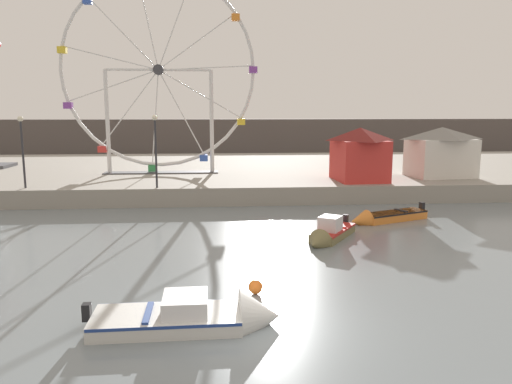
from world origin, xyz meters
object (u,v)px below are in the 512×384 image
(carnival_booth_white_ticket, at_px, (441,151))
(promenade_lamp_far, at_px, (22,142))
(motorboat_orange_hull, at_px, (383,217))
(mooring_buoy_orange, at_px, (255,287))
(carnival_booth_red_striped, at_px, (360,153))
(motorboat_pale_grey, at_px, (206,316))
(motorboat_olive_wood, at_px, (328,234))
(promenade_lamp_near, at_px, (155,141))
(ferris_wheel_white_frame, at_px, (158,73))

(carnival_booth_white_ticket, distance_m, promenade_lamp_far, 26.13)
(motorboat_orange_hull, bearing_deg, mooring_buoy_orange, 29.50)
(carnival_booth_red_striped, bearing_deg, carnival_booth_white_ticket, 9.43)
(carnival_booth_red_striped, height_order, mooring_buoy_orange, carnival_booth_red_striped)
(motorboat_pale_grey, xyz_separation_m, mooring_buoy_orange, (1.44, 2.17, -0.04))
(motorboat_pale_grey, distance_m, carnival_booth_red_striped, 20.91)
(motorboat_pale_grey, bearing_deg, mooring_buoy_orange, 55.16)
(motorboat_olive_wood, height_order, promenade_lamp_far, promenade_lamp_far)
(promenade_lamp_near, bearing_deg, carnival_booth_white_ticket, 10.40)
(motorboat_olive_wood, relative_size, carnival_booth_red_striped, 0.94)
(motorboat_pale_grey, xyz_separation_m, promenade_lamp_far, (-10.69, 17.00, 3.48))
(carnival_booth_white_ticket, xyz_separation_m, mooring_buoy_orange, (-13.81, -17.71, -2.58))
(promenade_lamp_far, bearing_deg, motorboat_pale_grey, -57.82)
(ferris_wheel_white_frame, height_order, promenade_lamp_near, ferris_wheel_white_frame)
(motorboat_orange_hull, distance_m, promenade_lamp_far, 20.35)
(motorboat_orange_hull, height_order, motorboat_olive_wood, motorboat_olive_wood)
(promenade_lamp_near, bearing_deg, promenade_lamp_far, 176.26)
(ferris_wheel_white_frame, height_order, carnival_booth_red_striped, ferris_wheel_white_frame)
(carnival_booth_white_ticket, height_order, promenade_lamp_near, promenade_lamp_near)
(motorboat_orange_hull, bearing_deg, motorboat_pale_grey, 30.18)
(carnival_booth_white_ticket, xyz_separation_m, promenade_lamp_far, (-25.95, -2.88, 0.94))
(carnival_booth_red_striped, xyz_separation_m, promenade_lamp_far, (-20.02, -1.55, 0.93))
(motorboat_pale_grey, distance_m, promenade_lamp_near, 17.17)
(motorboat_olive_wood, bearing_deg, carnival_booth_red_striped, -168.91)
(motorboat_orange_hull, bearing_deg, promenade_lamp_far, -39.04)
(motorboat_pale_grey, height_order, carnival_booth_white_ticket, carnival_booth_white_ticket)
(carnival_booth_red_striped, bearing_deg, motorboat_olive_wood, -115.69)
(motorboat_pale_grey, relative_size, mooring_buoy_orange, 11.36)
(motorboat_pale_grey, distance_m, mooring_buoy_orange, 2.60)
(promenade_lamp_far, distance_m, mooring_buoy_orange, 19.48)
(carnival_booth_white_ticket, relative_size, promenade_lamp_near, 1.10)
(motorboat_pale_grey, height_order, carnival_booth_red_striped, carnival_booth_red_striped)
(ferris_wheel_white_frame, relative_size, promenade_lamp_near, 3.33)
(motorboat_pale_grey, bearing_deg, carnival_booth_red_striped, 62.13)
(motorboat_olive_wood, height_order, promenade_lamp_near, promenade_lamp_near)
(motorboat_orange_hull, xyz_separation_m, carnival_booth_white_ticket, (6.68, 8.40, 2.56))
(motorboat_orange_hull, bearing_deg, promenade_lamp_near, -46.24)
(carnival_booth_red_striped, distance_m, mooring_buoy_orange, 18.36)
(promenade_lamp_far, xyz_separation_m, mooring_buoy_orange, (12.14, -14.83, -3.52))
(motorboat_olive_wood, distance_m, ferris_wheel_white_frame, 19.12)
(promenade_lamp_near, bearing_deg, motorboat_orange_hull, -23.18)
(ferris_wheel_white_frame, xyz_separation_m, promenade_lamp_near, (0.48, -6.82, -4.25))
(motorboat_orange_hull, distance_m, motorboat_olive_wood, 4.89)
(ferris_wheel_white_frame, xyz_separation_m, carnival_booth_red_striped, (12.95, -4.77, -5.22))
(motorboat_olive_wood, xyz_separation_m, ferris_wheel_white_frame, (-8.65, 15.20, 7.74))
(motorboat_orange_hull, distance_m, carnival_booth_red_striped, 7.56)
(carnival_booth_red_striped, xyz_separation_m, mooring_buoy_orange, (-7.88, -16.38, -2.60))
(ferris_wheel_white_frame, bearing_deg, carnival_booth_white_ticket, -10.33)
(mooring_buoy_orange, bearing_deg, motorboat_olive_wood, 59.03)
(carnival_booth_red_striped, relative_size, carnival_booth_white_ticket, 0.87)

